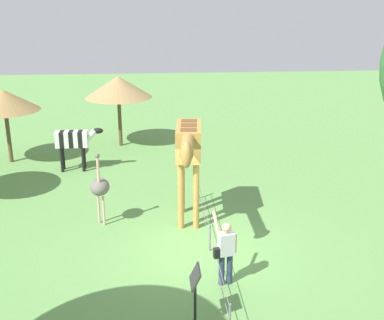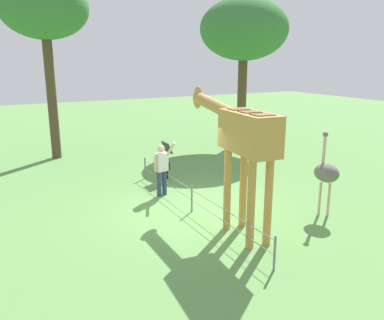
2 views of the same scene
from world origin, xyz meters
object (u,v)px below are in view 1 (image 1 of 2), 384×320
at_px(shade_hut_far, 4,101).
at_px(shade_hut_aside, 118,87).
at_px(giraffe, 188,150).
at_px(visitor, 225,250).
at_px(info_sign, 195,285).
at_px(zebra, 74,141).
at_px(ostrich, 100,187).

bearing_deg(shade_hut_far, shade_hut_aside, 113.95).
bearing_deg(giraffe, visitor, 10.94).
bearing_deg(info_sign, giraffe, 177.44).
relative_size(giraffe, visitor, 2.26).
distance_m(zebra, info_sign, 10.45).
bearing_deg(shade_hut_far, visitor, 37.70).
bearing_deg(visitor, ostrich, -137.36).
distance_m(visitor, ostrich, 4.71).
distance_m(visitor, info_sign, 1.69).
distance_m(visitor, zebra, 9.47).
bearing_deg(shade_hut_aside, zebra, -26.44).
distance_m(ostrich, shade_hut_far, 7.45).
height_order(giraffe, zebra, giraffe).
distance_m(ostrich, shade_hut_aside, 8.08).
height_order(zebra, ostrich, ostrich).
bearing_deg(visitor, info_sign, -29.57).
height_order(shade_hut_far, info_sign, shade_hut_far).
bearing_deg(visitor, shade_hut_far, -142.30).
bearing_deg(shade_hut_far, ostrich, 34.54).
distance_m(shade_hut_far, info_sign, 12.85).
distance_m(giraffe, visitor, 3.58).
distance_m(giraffe, info_sign, 4.89).
bearing_deg(visitor, zebra, -150.87).
distance_m(visitor, shade_hut_far, 12.12).
height_order(giraffe, info_sign, giraffe).
height_order(ostrich, info_sign, ostrich).
relative_size(giraffe, ostrich, 1.74).
bearing_deg(giraffe, ostrich, -95.37).
bearing_deg(shade_hut_aside, visitor, 14.98).
relative_size(shade_hut_far, shade_hut_aside, 0.95).
height_order(visitor, shade_hut_far, shade_hut_far).
distance_m(zebra, ostrich, 5.02).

